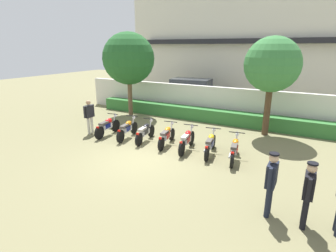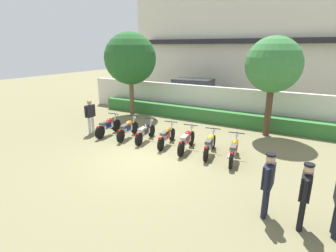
{
  "view_description": "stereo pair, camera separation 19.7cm",
  "coord_description": "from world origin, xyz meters",
  "px_view_note": "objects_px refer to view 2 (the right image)",
  "views": [
    {
      "loc": [
        5.22,
        -7.53,
        4.06
      ],
      "look_at": [
        0.0,
        2.0,
        0.79
      ],
      "focal_mm": 28.27,
      "sensor_mm": 36.0,
      "label": 1
    },
    {
      "loc": [
        5.39,
        -7.43,
        4.06
      ],
      "look_at": [
        0.0,
        2.0,
        0.79
      ],
      "focal_mm": 28.27,
      "sensor_mm": 36.0,
      "label": 2
    }
  ],
  "objects_px": {
    "motorcycle_in_row_1": "(128,129)",
    "inspector_person": "(90,114)",
    "motorcycle_in_row_2": "(145,132)",
    "motorcycle_in_row_3": "(167,136)",
    "officer_1": "(305,191)",
    "officer_0": "(268,180)",
    "motorcycle_in_row_4": "(187,140)",
    "motorcycle_in_row_5": "(210,144)",
    "motorcycle_in_row_6": "(234,150)",
    "tree_far_side": "(273,65)",
    "parked_car": "(195,92)",
    "tree_near_inspector": "(130,59)",
    "motorcycle_in_row_0": "(108,126)"
  },
  "relations": [
    {
      "from": "parked_car",
      "to": "tree_near_inspector",
      "type": "bearing_deg",
      "value": -122.25
    },
    {
      "from": "officer_1",
      "to": "parked_car",
      "type": "bearing_deg",
      "value": -55.19
    },
    {
      "from": "motorcycle_in_row_6",
      "to": "motorcycle_in_row_3",
      "type": "bearing_deg",
      "value": 77.25
    },
    {
      "from": "motorcycle_in_row_2",
      "to": "motorcycle_in_row_5",
      "type": "relative_size",
      "value": 0.96
    },
    {
      "from": "motorcycle_in_row_5",
      "to": "motorcycle_in_row_1",
      "type": "bearing_deg",
      "value": 80.52
    },
    {
      "from": "motorcycle_in_row_1",
      "to": "inspector_person",
      "type": "xyz_separation_m",
      "value": [
        -1.99,
        -0.32,
        0.53
      ]
    },
    {
      "from": "motorcycle_in_row_2",
      "to": "motorcycle_in_row_3",
      "type": "bearing_deg",
      "value": -97.14
    },
    {
      "from": "motorcycle_in_row_1",
      "to": "motorcycle_in_row_2",
      "type": "relative_size",
      "value": 1.05
    },
    {
      "from": "motorcycle_in_row_3",
      "to": "officer_0",
      "type": "bearing_deg",
      "value": -132.31
    },
    {
      "from": "inspector_person",
      "to": "motorcycle_in_row_4",
      "type": "bearing_deg",
      "value": 2.88
    },
    {
      "from": "parked_car",
      "to": "motorcycle_in_row_6",
      "type": "relative_size",
      "value": 2.42
    },
    {
      "from": "parked_car",
      "to": "officer_0",
      "type": "bearing_deg",
      "value": -62.89
    },
    {
      "from": "motorcycle_in_row_2",
      "to": "motorcycle_in_row_6",
      "type": "height_order",
      "value": "motorcycle_in_row_6"
    },
    {
      "from": "officer_1",
      "to": "motorcycle_in_row_1",
      "type": "bearing_deg",
      "value": -22.4
    },
    {
      "from": "parked_car",
      "to": "motorcycle_in_row_5",
      "type": "distance_m",
      "value": 9.11
    },
    {
      "from": "motorcycle_in_row_1",
      "to": "motorcycle_in_row_6",
      "type": "xyz_separation_m",
      "value": [
        5.0,
        -0.14,
        0.01
      ]
    },
    {
      "from": "parked_car",
      "to": "motorcycle_in_row_0",
      "type": "height_order",
      "value": "parked_car"
    },
    {
      "from": "motorcycle_in_row_2",
      "to": "officer_0",
      "type": "distance_m",
      "value": 6.48
    },
    {
      "from": "motorcycle_in_row_0",
      "to": "motorcycle_in_row_2",
      "type": "bearing_deg",
      "value": -89.15
    },
    {
      "from": "motorcycle_in_row_0",
      "to": "motorcycle_in_row_5",
      "type": "height_order",
      "value": "motorcycle_in_row_0"
    },
    {
      "from": "parked_car",
      "to": "tree_far_side",
      "type": "xyz_separation_m",
      "value": [
        5.72,
        -4.45,
        2.34
      ]
    },
    {
      "from": "motorcycle_in_row_1",
      "to": "motorcycle_in_row_3",
      "type": "xyz_separation_m",
      "value": [
        2.04,
        0.05,
        -0.01
      ]
    },
    {
      "from": "parked_car",
      "to": "officer_1",
      "type": "height_order",
      "value": "parked_car"
    },
    {
      "from": "inspector_person",
      "to": "officer_0",
      "type": "height_order",
      "value": "officer_0"
    },
    {
      "from": "parked_car",
      "to": "motorcycle_in_row_3",
      "type": "xyz_separation_m",
      "value": [
        2.28,
        -7.99,
        -0.5
      ]
    },
    {
      "from": "tree_near_inspector",
      "to": "motorcycle_in_row_3",
      "type": "xyz_separation_m",
      "value": [
        4.56,
        -3.61,
        -2.95
      ]
    },
    {
      "from": "motorcycle_in_row_3",
      "to": "inspector_person",
      "type": "distance_m",
      "value": 4.08
    },
    {
      "from": "inspector_person",
      "to": "officer_0",
      "type": "relative_size",
      "value": 0.99
    },
    {
      "from": "inspector_person",
      "to": "officer_1",
      "type": "height_order",
      "value": "inspector_person"
    },
    {
      "from": "motorcycle_in_row_6",
      "to": "officer_1",
      "type": "relative_size",
      "value": 1.17
    },
    {
      "from": "tree_near_inspector",
      "to": "motorcycle_in_row_1",
      "type": "distance_m",
      "value": 5.32
    },
    {
      "from": "motorcycle_in_row_2",
      "to": "officer_0",
      "type": "xyz_separation_m",
      "value": [
        5.69,
        -3.07,
        0.55
      ]
    },
    {
      "from": "tree_far_side",
      "to": "motorcycle_in_row_0",
      "type": "relative_size",
      "value": 2.44
    },
    {
      "from": "tree_near_inspector",
      "to": "motorcycle_in_row_3",
      "type": "distance_m",
      "value": 6.52
    },
    {
      "from": "motorcycle_in_row_1",
      "to": "inspector_person",
      "type": "distance_m",
      "value": 2.08
    },
    {
      "from": "parked_car",
      "to": "motorcycle_in_row_6",
      "type": "height_order",
      "value": "parked_car"
    },
    {
      "from": "officer_0",
      "to": "parked_car",
      "type": "bearing_deg",
      "value": -56.91
    },
    {
      "from": "motorcycle_in_row_6",
      "to": "inspector_person",
      "type": "xyz_separation_m",
      "value": [
        -6.99,
        -0.18,
        0.52
      ]
    },
    {
      "from": "inspector_person",
      "to": "officer_0",
      "type": "bearing_deg",
      "value": -17.4
    },
    {
      "from": "parked_car",
      "to": "motorcycle_in_row_1",
      "type": "relative_size",
      "value": 2.42
    },
    {
      "from": "officer_0",
      "to": "motorcycle_in_row_6",
      "type": "bearing_deg",
      "value": -59.23
    },
    {
      "from": "motorcycle_in_row_0",
      "to": "motorcycle_in_row_6",
      "type": "relative_size",
      "value": 0.97
    },
    {
      "from": "motorcycle_in_row_1",
      "to": "motorcycle_in_row_5",
      "type": "distance_m",
      "value": 4.02
    },
    {
      "from": "tree_far_side",
      "to": "motorcycle_in_row_4",
      "type": "distance_m",
      "value": 5.23
    },
    {
      "from": "tree_near_inspector",
      "to": "inspector_person",
      "type": "bearing_deg",
      "value": -82.51
    },
    {
      "from": "tree_far_side",
      "to": "motorcycle_in_row_0",
      "type": "height_order",
      "value": "tree_far_side"
    },
    {
      "from": "motorcycle_in_row_2",
      "to": "inspector_person",
      "type": "height_order",
      "value": "inspector_person"
    },
    {
      "from": "inspector_person",
      "to": "officer_0",
      "type": "xyz_separation_m",
      "value": [
        8.63,
        -2.7,
        0.02
      ]
    },
    {
      "from": "inspector_person",
      "to": "motorcycle_in_row_0",
      "type": "bearing_deg",
      "value": 11.39
    },
    {
      "from": "tree_near_inspector",
      "to": "officer_0",
      "type": "distance_m",
      "value": 11.58
    }
  ]
}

